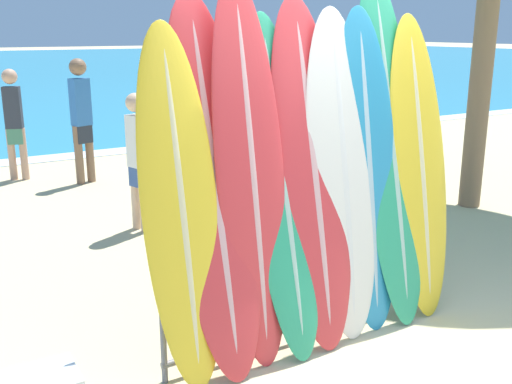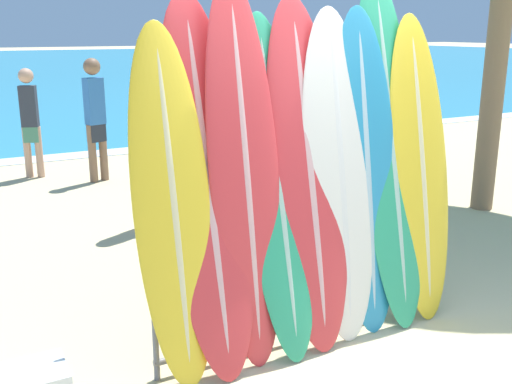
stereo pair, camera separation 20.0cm
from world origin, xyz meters
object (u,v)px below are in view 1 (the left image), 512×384
at_px(surfboard_slot_0, 181,210).
at_px(surfboard_slot_5, 343,177).
at_px(surfboard_slot_4, 312,176).
at_px(surfboard_slot_8, 419,168).
at_px(surfboard_slot_3, 283,188).
at_px(person_far_right, 310,130).
at_px(surfboard_rack, 313,276).
at_px(surfboard_slot_2, 251,177).
at_px(person_far_left, 81,116).
at_px(surfboard_slot_1, 214,189).
at_px(surfboard_slot_7, 391,152).
at_px(person_mid_beach, 14,120).
at_px(person_near_water, 138,157).
at_px(surfboard_slot_6, 368,173).

xyz_separation_m(surfboard_slot_0, surfboard_slot_5, (1.24, 0.00, 0.05)).
height_order(surfboard_slot_0, surfboard_slot_5, surfboard_slot_5).
xyz_separation_m(surfboard_slot_4, surfboard_slot_8, (0.99, -0.02, -0.06)).
relative_size(surfboard_slot_3, person_far_right, 1.45).
distance_m(surfboard_slot_3, surfboard_slot_4, 0.25).
distance_m(surfboard_rack, surfboard_slot_2, 0.92).
height_order(surfboard_slot_0, surfboard_slot_8, surfboard_slot_8).
distance_m(surfboard_slot_4, person_far_left, 5.40).
xyz_separation_m(surfboard_rack, surfboard_slot_1, (-0.74, 0.06, 0.73)).
xyz_separation_m(surfboard_slot_7, person_mid_beach, (-1.73, 6.06, -0.40)).
xyz_separation_m(surfboard_slot_0, person_mid_beach, (-0.00, 6.11, -0.23)).
bearing_deg(surfboard_slot_2, person_far_left, 86.79).
relative_size(surfboard_rack, surfboard_slot_0, 1.04).
distance_m(surfboard_slot_0, surfboard_slot_2, 0.52).
bearing_deg(surfboard_slot_3, surfboard_rack, -9.38).
bearing_deg(person_near_water, person_far_right, 81.11).
height_order(surfboard_slot_4, person_mid_beach, surfboard_slot_4).
height_order(surfboard_slot_3, person_mid_beach, surfboard_slot_3).
distance_m(surfboard_slot_4, surfboard_slot_5, 0.25).
distance_m(surfboard_slot_2, person_mid_beach, 6.13).
relative_size(surfboard_slot_8, person_mid_beach, 1.41).
bearing_deg(surfboard_slot_8, surfboard_slot_4, 178.69).
bearing_deg(person_near_water, person_far_left, 161.75).
bearing_deg(surfboard_slot_6, surfboard_slot_3, 178.65).
distance_m(surfboard_rack, person_near_water, 2.99).
relative_size(surfboard_slot_2, person_near_water, 1.65).
distance_m(surfboard_slot_7, person_far_left, 5.45).
xyz_separation_m(surfboard_slot_0, person_far_right, (3.33, 3.32, -0.26)).
height_order(surfboard_slot_1, surfboard_slot_3, surfboard_slot_1).
relative_size(surfboard_slot_3, surfboard_slot_6, 0.98).
xyz_separation_m(person_mid_beach, person_far_left, (0.81, -0.70, 0.09)).
distance_m(surfboard_rack, surfboard_slot_0, 1.18).
relative_size(surfboard_rack, surfboard_slot_2, 0.92).
xyz_separation_m(surfboard_slot_7, person_far_right, (1.60, 3.27, -0.43)).
xyz_separation_m(surfboard_slot_1, surfboard_slot_2, (0.25, -0.03, 0.05)).
distance_m(surfboard_slot_1, surfboard_slot_2, 0.26).
bearing_deg(surfboard_slot_8, person_far_right, 67.83).
relative_size(surfboard_rack, person_mid_beach, 1.42).
bearing_deg(surfboard_slot_3, surfboard_slot_8, -1.08).
bearing_deg(person_mid_beach, surfboard_slot_0, 111.83).
distance_m(surfboard_slot_0, surfboard_slot_3, 0.75).
bearing_deg(surfboard_slot_0, surfboard_slot_5, 0.21).
height_order(surfboard_rack, person_mid_beach, person_mid_beach).
height_order(surfboard_slot_1, surfboard_slot_5, surfboard_slot_1).
bearing_deg(surfboard_slot_2, person_far_right, 49.44).
relative_size(surfboard_slot_0, surfboard_slot_5, 0.96).
height_order(surfboard_slot_2, person_mid_beach, surfboard_slot_2).
distance_m(surfboard_slot_2, surfboard_slot_6, 0.98).
distance_m(surfboard_slot_4, person_near_water, 2.95).
xyz_separation_m(surfboard_slot_4, person_mid_beach, (-0.99, 6.09, -0.32)).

